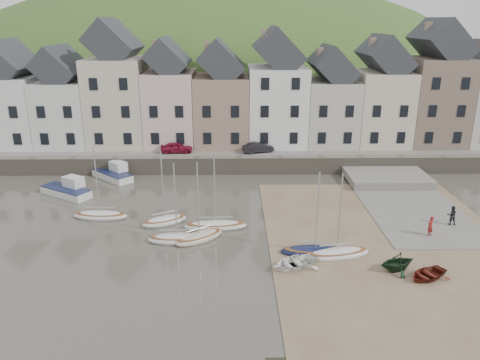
{
  "coord_description": "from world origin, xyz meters",
  "views": [
    {
      "loc": [
        -0.51,
        -30.6,
        15.65
      ],
      "look_at": [
        0.0,
        6.0,
        3.0
      ],
      "focal_mm": 34.88,
      "sensor_mm": 36.0,
      "label": 1
    }
  ],
  "objects_px": {
    "sailboat_0": "(100,215)",
    "rowboat_white": "(295,262)",
    "person_red": "(430,226)",
    "person_dark": "(452,215)",
    "car_right": "(258,147)",
    "rowboat_green": "(397,262)",
    "rowboat_red": "(427,274)",
    "car_left": "(176,147)"
  },
  "relations": [
    {
      "from": "sailboat_0",
      "to": "car_left",
      "type": "xyz_separation_m",
      "value": [
        4.75,
        14.35,
        1.94
      ]
    },
    {
      "from": "sailboat_0",
      "to": "rowboat_green",
      "type": "bearing_deg",
      "value": -22.45
    },
    {
      "from": "rowboat_red",
      "to": "person_dark",
      "type": "bearing_deg",
      "value": 117.86
    },
    {
      "from": "rowboat_white",
      "to": "car_right",
      "type": "height_order",
      "value": "car_right"
    },
    {
      "from": "sailboat_0",
      "to": "car_right",
      "type": "height_order",
      "value": "sailboat_0"
    },
    {
      "from": "person_red",
      "to": "rowboat_white",
      "type": "bearing_deg",
      "value": -11.86
    },
    {
      "from": "sailboat_0",
      "to": "person_red",
      "type": "distance_m",
      "value": 26.23
    },
    {
      "from": "rowboat_white",
      "to": "rowboat_green",
      "type": "height_order",
      "value": "rowboat_green"
    },
    {
      "from": "rowboat_green",
      "to": "car_right",
      "type": "bearing_deg",
      "value": -179.37
    },
    {
      "from": "person_red",
      "to": "car_left",
      "type": "height_order",
      "value": "car_left"
    },
    {
      "from": "rowboat_green",
      "to": "rowboat_red",
      "type": "height_order",
      "value": "rowboat_green"
    },
    {
      "from": "person_dark",
      "to": "rowboat_white",
      "type": "bearing_deg",
      "value": 35.32
    },
    {
      "from": "rowboat_red",
      "to": "car_left",
      "type": "distance_m",
      "value": 30.67
    },
    {
      "from": "sailboat_0",
      "to": "rowboat_red",
      "type": "bearing_deg",
      "value": -23.06
    },
    {
      "from": "person_dark",
      "to": "person_red",
      "type": "bearing_deg",
      "value": 47.7
    },
    {
      "from": "sailboat_0",
      "to": "person_red",
      "type": "height_order",
      "value": "sailboat_0"
    },
    {
      "from": "sailboat_0",
      "to": "car_left",
      "type": "bearing_deg",
      "value": 71.69
    },
    {
      "from": "sailboat_0",
      "to": "rowboat_red",
      "type": "relative_size",
      "value": 2.23
    },
    {
      "from": "rowboat_green",
      "to": "person_dark",
      "type": "relative_size",
      "value": 1.57
    },
    {
      "from": "rowboat_red",
      "to": "car_left",
      "type": "height_order",
      "value": "car_left"
    },
    {
      "from": "person_dark",
      "to": "rowboat_green",
      "type": "bearing_deg",
      "value": 55.84
    },
    {
      "from": "person_dark",
      "to": "car_left",
      "type": "height_order",
      "value": "car_left"
    },
    {
      "from": "sailboat_0",
      "to": "car_right",
      "type": "distance_m",
      "value": 20.03
    },
    {
      "from": "sailboat_0",
      "to": "person_dark",
      "type": "xyz_separation_m",
      "value": [
        28.44,
        -1.9,
        0.64
      ]
    },
    {
      "from": "rowboat_green",
      "to": "person_red",
      "type": "height_order",
      "value": "person_red"
    },
    {
      "from": "person_red",
      "to": "person_dark",
      "type": "height_order",
      "value": "person_dark"
    },
    {
      "from": "sailboat_0",
      "to": "rowboat_white",
      "type": "relative_size",
      "value": 1.93
    },
    {
      "from": "sailboat_0",
      "to": "rowboat_red",
      "type": "distance_m",
      "value": 25.4
    },
    {
      "from": "car_right",
      "to": "car_left",
      "type": "bearing_deg",
      "value": 72.46
    },
    {
      "from": "car_left",
      "to": "car_right",
      "type": "height_order",
      "value": "car_left"
    },
    {
      "from": "person_dark",
      "to": "car_right",
      "type": "height_order",
      "value": "car_right"
    },
    {
      "from": "rowboat_green",
      "to": "rowboat_red",
      "type": "relative_size",
      "value": 0.87
    },
    {
      "from": "rowboat_white",
      "to": "car_right",
      "type": "relative_size",
      "value": 0.96
    },
    {
      "from": "rowboat_red",
      "to": "person_dark",
      "type": "height_order",
      "value": "person_dark"
    },
    {
      "from": "rowboat_green",
      "to": "person_red",
      "type": "distance_m",
      "value": 6.59
    },
    {
      "from": "sailboat_0",
      "to": "rowboat_white",
      "type": "bearing_deg",
      "value": -29.07
    },
    {
      "from": "sailboat_0",
      "to": "car_right",
      "type": "relative_size",
      "value": 1.85
    },
    {
      "from": "person_dark",
      "to": "car_right",
      "type": "relative_size",
      "value": 0.46
    },
    {
      "from": "rowboat_white",
      "to": "rowboat_red",
      "type": "relative_size",
      "value": 1.15
    },
    {
      "from": "rowboat_red",
      "to": "car_left",
      "type": "xyz_separation_m",
      "value": [
        -18.62,
        24.3,
        1.84
      ]
    },
    {
      "from": "person_red",
      "to": "car_left",
      "type": "bearing_deg",
      "value": -75.27
    },
    {
      "from": "rowboat_white",
      "to": "car_right",
      "type": "xyz_separation_m",
      "value": [
        -1.28,
        22.76,
        1.77
      ]
    }
  ]
}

